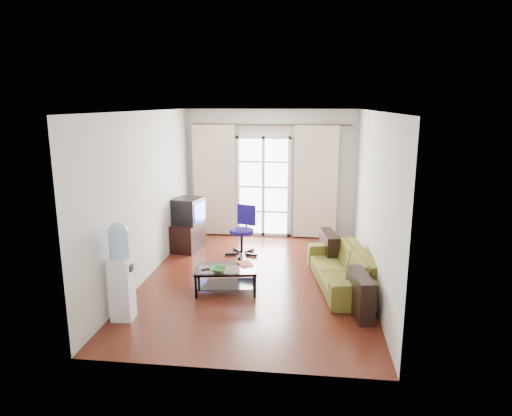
{
  "coord_description": "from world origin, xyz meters",
  "views": [
    {
      "loc": [
        0.82,
        -6.95,
        2.82
      ],
      "look_at": [
        -0.05,
        0.35,
        1.12
      ],
      "focal_mm": 32.0,
      "sensor_mm": 36.0,
      "label": 1
    }
  ],
  "objects_px": {
    "task_chair": "(242,240)",
    "water_cooler": "(121,269)",
    "coffee_table": "(226,276)",
    "tv_stand": "(187,236)",
    "crt_tv": "(187,210)",
    "sofa": "(342,268)"
  },
  "relations": [
    {
      "from": "task_chair",
      "to": "water_cooler",
      "type": "bearing_deg",
      "value": -94.3
    },
    {
      "from": "task_chair",
      "to": "coffee_table",
      "type": "bearing_deg",
      "value": -71.22
    },
    {
      "from": "tv_stand",
      "to": "task_chair",
      "type": "relative_size",
      "value": 0.78
    },
    {
      "from": "crt_tv",
      "to": "coffee_table",
      "type": "bearing_deg",
      "value": -46.93
    },
    {
      "from": "crt_tv",
      "to": "tv_stand",
      "type": "bearing_deg",
      "value": -76.05
    },
    {
      "from": "coffee_table",
      "to": "water_cooler",
      "type": "bearing_deg",
      "value": -138.67
    },
    {
      "from": "coffee_table",
      "to": "tv_stand",
      "type": "relative_size",
      "value": 1.38
    },
    {
      "from": "sofa",
      "to": "crt_tv",
      "type": "height_order",
      "value": "crt_tv"
    },
    {
      "from": "coffee_table",
      "to": "task_chair",
      "type": "xyz_separation_m",
      "value": [
        -0.01,
        1.77,
        0.03
      ]
    },
    {
      "from": "crt_tv",
      "to": "task_chair",
      "type": "xyz_separation_m",
      "value": [
        1.12,
        -0.22,
        -0.5
      ]
    },
    {
      "from": "tv_stand",
      "to": "crt_tv",
      "type": "xyz_separation_m",
      "value": [
        -0.0,
        0.05,
        0.51
      ]
    },
    {
      "from": "tv_stand",
      "to": "water_cooler",
      "type": "height_order",
      "value": "water_cooler"
    },
    {
      "from": "task_chair",
      "to": "water_cooler",
      "type": "distance_m",
      "value": 3.09
    },
    {
      "from": "water_cooler",
      "to": "sofa",
      "type": "bearing_deg",
      "value": 24.08
    },
    {
      "from": "sofa",
      "to": "coffee_table",
      "type": "relative_size",
      "value": 2.1
    },
    {
      "from": "sofa",
      "to": "water_cooler",
      "type": "bearing_deg",
      "value": -73.04
    },
    {
      "from": "coffee_table",
      "to": "crt_tv",
      "type": "height_order",
      "value": "crt_tv"
    },
    {
      "from": "sofa",
      "to": "water_cooler",
      "type": "xyz_separation_m",
      "value": [
        -2.97,
        -1.5,
        0.41
      ]
    },
    {
      "from": "crt_tv",
      "to": "water_cooler",
      "type": "distance_m",
      "value": 3.04
    },
    {
      "from": "sofa",
      "to": "tv_stand",
      "type": "relative_size",
      "value": 2.9
    },
    {
      "from": "crt_tv",
      "to": "water_cooler",
      "type": "xyz_separation_m",
      "value": [
        -0.07,
        -3.04,
        -0.08
      ]
    },
    {
      "from": "sofa",
      "to": "crt_tv",
      "type": "relative_size",
      "value": 3.29
    }
  ]
}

